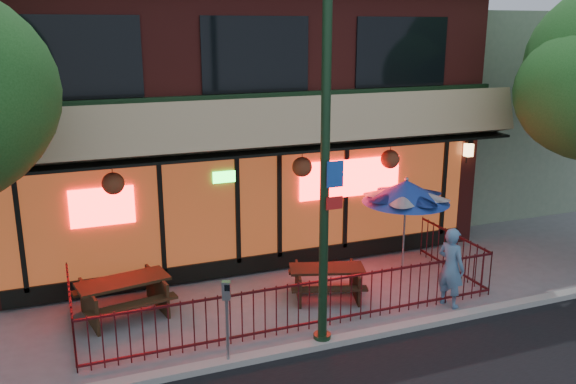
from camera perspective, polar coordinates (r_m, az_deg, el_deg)
name	(u,v)px	position (r m, az deg, el deg)	size (l,w,h in m)	color
ground	(313,334)	(11.76, 2.37, -13.11)	(80.00, 80.00, 0.00)	gray
curb	(324,343)	(11.33, 3.42, -13.95)	(80.00, 0.25, 0.12)	#999993
restaurant_building	(211,81)	(17.16, -7.20, 10.25)	(12.96, 9.49, 8.05)	maroon
neighbor_building	(465,105)	(21.81, 16.27, 7.83)	(6.00, 7.00, 6.00)	gray
patio_fence	(303,292)	(11.89, 1.42, -9.37)	(8.44, 2.62, 1.00)	#440E13
street_light	(325,176)	(10.28, 3.48, 1.52)	(0.43, 0.32, 7.00)	#16331C
picnic_table_left	(124,292)	(12.66, -15.12, -9.02)	(1.97, 1.64, 0.75)	#372514
picnic_table_right	(327,277)	(13.06, 3.65, -7.98)	(1.86, 1.62, 0.67)	black
patio_umbrella	(406,191)	(14.15, 10.99, 0.06)	(2.00, 2.00, 2.28)	gray
pedestrian	(451,267)	(12.93, 14.99, -6.82)	(0.62, 0.40, 1.68)	teal
parking_meter_near	(227,309)	(10.34, -5.75, -10.86)	(0.17, 0.16, 1.54)	gray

